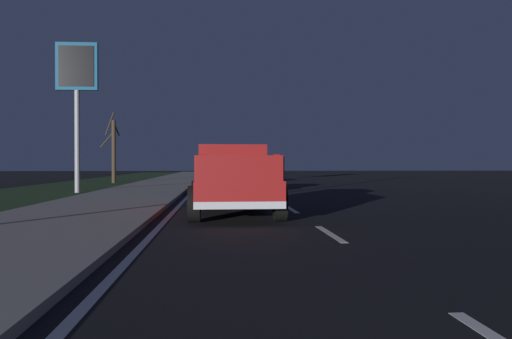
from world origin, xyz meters
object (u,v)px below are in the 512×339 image
pickup_truck (233,180)px  sedan_silver (225,172)px  sedan_black (226,176)px  gas_price_sign (77,80)px  bare_tree_far (113,149)px

pickup_truck → sedan_silver: 20.99m
pickup_truck → sedan_black: size_ratio=1.24×
sedan_black → gas_price_sign: gas_price_sign is taller
sedan_black → gas_price_sign: bearing=87.8°
sedan_silver → sedan_black: (-10.60, 0.07, 0.00)m
sedan_black → bare_tree_far: size_ratio=0.89×
pickup_truck → sedan_black: pickup_truck is taller
gas_price_sign → bare_tree_far: (12.39, 0.77, -2.88)m
pickup_truck → sedan_silver: bearing=-0.0°
sedan_silver → gas_price_sign: size_ratio=0.64×
sedan_silver → bare_tree_far: (2.06, 7.70, 1.56)m
bare_tree_far → gas_price_sign: bearing=-176.5°
pickup_truck → gas_price_sign: bearing=33.0°
pickup_truck → gas_price_sign: gas_price_sign is taller
sedan_silver → bare_tree_far: bearing=75.1°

